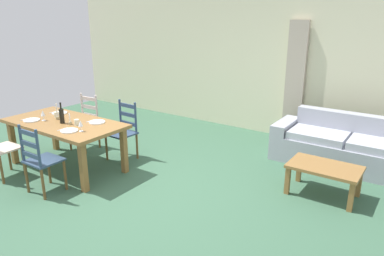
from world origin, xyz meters
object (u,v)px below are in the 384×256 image
object	(u,v)px
dining_table	(65,127)
wine_bottle	(62,116)
coffee_table	(324,170)
couch	(349,148)
dining_chair_near_right	(40,160)
wine_glass_near_right	(81,124)
wine_glass_near_left	(43,114)
coffee_cup_secondary	(57,115)
dining_chair_far_right	(123,131)
dining_chair_far_left	(86,122)
coffee_cup_primary	(77,122)

from	to	relation	value
dining_table	wine_bottle	distance (m)	0.22
coffee_table	couch	bearing A→B (deg)	88.01
dining_chair_near_right	wine_glass_near_right	bearing A→B (deg)	72.89
wine_glass_near_left	coffee_cup_secondary	size ratio (longest dim) A/B	1.79
dining_chair_far_right	dining_table	bearing A→B (deg)	-120.40
dining_chair_near_right	coffee_cup_secondary	distance (m)	1.10
dining_chair_far_right	wine_glass_near_right	size ratio (longest dim) A/B	5.96
dining_chair_near_right	coffee_cup_secondary	xyz separation A→B (m)	(-0.70, 0.79, 0.32)
dining_chair_far_right	wine_glass_near_left	distance (m)	1.25
wine_glass_near_left	dining_chair_near_right	bearing A→B (deg)	-38.70
dining_chair_far_left	couch	distance (m)	4.41
dining_table	coffee_table	distance (m)	3.79
dining_table	couch	distance (m)	4.41
dining_chair_near_right	dining_chair_far_right	bearing A→B (deg)	88.59
dining_chair_far_right	wine_glass_near_left	xyz separation A→B (m)	(-0.75, -0.91, 0.38)
dining_table	wine_glass_near_left	xyz separation A→B (m)	(-0.30, -0.14, 0.20)
coffee_cup_primary	couch	world-z (taller)	coffee_cup_primary
wine_glass_near_left	wine_glass_near_right	bearing A→B (deg)	-0.92
dining_table	wine_bottle	xyz separation A→B (m)	(0.04, -0.06, 0.20)
dining_chair_near_right	wine_glass_near_right	distance (m)	0.70
dining_table	dining_chair_near_right	size ratio (longest dim) A/B	1.98
coffee_cup_primary	wine_glass_near_right	bearing A→B (deg)	-28.15
dining_chair_far_left	wine_bottle	distance (m)	1.02
dining_table	coffee_cup_primary	world-z (taller)	coffee_cup_primary
dining_chair_near_right	wine_glass_near_right	xyz separation A→B (m)	(0.17, 0.56, 0.38)
dining_chair_far_right	wine_bottle	world-z (taller)	wine_bottle
dining_chair_near_right	coffee_cup_secondary	bearing A→B (deg)	131.35
dining_table	wine_glass_near_left	bearing A→B (deg)	-154.86
dining_chair_near_right	dining_table	bearing A→B (deg)	120.14
coffee_table	dining_chair_far_right	bearing A→B (deg)	-169.31
wine_glass_near_left	wine_glass_near_right	size ratio (longest dim) A/B	1.00
dining_chair_near_right	coffee_table	bearing A→B (deg)	33.64
dining_table	coffee_cup_secondary	distance (m)	0.32
dining_chair_far_right	couch	xyz separation A→B (m)	(3.12, 1.80, -0.19)
couch	dining_chair_far_right	bearing A→B (deg)	-150.04
wine_bottle	couch	world-z (taller)	wine_bottle
coffee_cup_primary	dining_chair_far_right	bearing A→B (deg)	79.70
wine_glass_near_right	dining_chair_far_left	bearing A→B (deg)	138.93
wine_bottle	coffee_cup_secondary	xyz separation A→B (m)	(-0.33, 0.14, -0.07)
dining_chair_far_left	wine_bottle	size ratio (longest dim) A/B	3.04
dining_chair_near_right	coffee_cup_primary	size ratio (longest dim) A/B	10.67
dining_chair_far_left	wine_glass_near_right	xyz separation A→B (m)	(1.03, -0.90, 0.38)
wine_bottle	coffee_cup_primary	distance (m)	0.28
couch	coffee_cup_primary	bearing A→B (deg)	-141.67
coffee_cup_primary	coffee_table	world-z (taller)	coffee_cup_primary
dining_table	dining_chair_near_right	xyz separation A→B (m)	(0.42, -0.72, -0.19)
dining_chair_far_right	wine_glass_near_right	world-z (taller)	dining_chair_far_right
coffee_cup_primary	couch	bearing A→B (deg)	38.33
dining_chair_far_left	coffee_cup_secondary	xyz separation A→B (m)	(0.16, -0.67, 0.32)
dining_chair_far_right	wine_bottle	bearing A→B (deg)	-116.19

